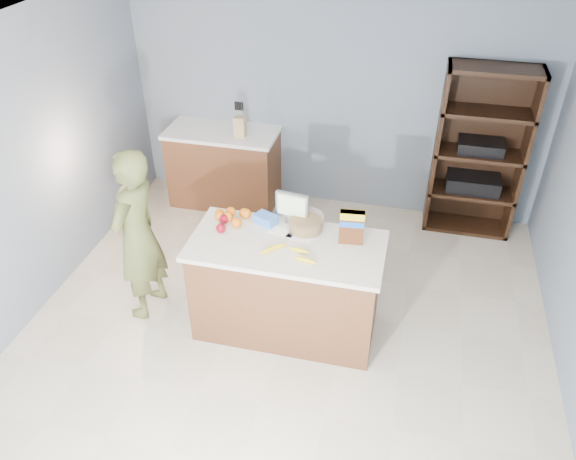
% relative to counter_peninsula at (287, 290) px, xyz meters
% --- Properties ---
extents(floor, '(4.50, 5.00, 0.02)m').
position_rel_counter_peninsula_xyz_m(floor, '(0.00, -0.30, -0.42)').
color(floor, beige).
rests_on(floor, ground).
extents(walls, '(4.52, 5.02, 2.51)m').
position_rel_counter_peninsula_xyz_m(walls, '(0.00, -0.30, 1.24)').
color(walls, slate).
rests_on(walls, ground).
extents(counter_peninsula, '(1.56, 0.76, 0.90)m').
position_rel_counter_peninsula_xyz_m(counter_peninsula, '(0.00, 0.00, 0.00)').
color(counter_peninsula, brown).
rests_on(counter_peninsula, ground).
extents(back_cabinet, '(1.24, 0.62, 0.90)m').
position_rel_counter_peninsula_xyz_m(back_cabinet, '(-1.20, 1.90, 0.04)').
color(back_cabinet, brown).
rests_on(back_cabinet, ground).
extents(shelving_unit, '(0.90, 0.40, 1.80)m').
position_rel_counter_peninsula_xyz_m(shelving_unit, '(1.55, 2.05, 0.45)').
color(shelving_unit, black).
rests_on(shelving_unit, ground).
extents(person, '(0.44, 0.61, 1.58)m').
position_rel_counter_peninsula_xyz_m(person, '(-1.28, -0.04, 0.38)').
color(person, '#586030').
rests_on(person, ground).
extents(knife_block, '(0.12, 0.10, 0.31)m').
position_rel_counter_peninsula_xyz_m(knife_block, '(-0.96, 1.82, 0.60)').
color(knife_block, tan).
rests_on(knife_block, back_cabinet).
extents(envelopes, '(0.41, 0.21, 0.00)m').
position_rel_counter_peninsula_xyz_m(envelopes, '(0.00, 0.13, 0.49)').
color(envelopes, white).
rests_on(envelopes, counter_peninsula).
extents(bananas, '(0.46, 0.22, 0.04)m').
position_rel_counter_peninsula_xyz_m(bananas, '(0.04, -0.12, 0.50)').
color(bananas, yellow).
rests_on(bananas, counter_peninsula).
extents(apples, '(0.10, 0.22, 0.08)m').
position_rel_counter_peninsula_xyz_m(apples, '(-0.57, 0.10, 0.53)').
color(apples, maroon).
rests_on(apples, counter_peninsula).
extents(oranges, '(0.30, 0.24, 0.08)m').
position_rel_counter_peninsula_xyz_m(oranges, '(-0.53, 0.23, 0.53)').
color(oranges, orange).
rests_on(oranges, counter_peninsula).
extents(blue_carton, '(0.21, 0.18, 0.08)m').
position_rel_counter_peninsula_xyz_m(blue_carton, '(-0.24, 0.25, 0.52)').
color(blue_carton, blue).
rests_on(blue_carton, counter_peninsula).
extents(salad_bowl, '(0.30, 0.30, 0.13)m').
position_rel_counter_peninsula_xyz_m(salad_bowl, '(0.10, 0.23, 0.54)').
color(salad_bowl, '#267219').
rests_on(salad_bowl, counter_peninsula).
extents(tv, '(0.28, 0.12, 0.28)m').
position_rel_counter_peninsula_xyz_m(tv, '(-0.03, 0.31, 0.64)').
color(tv, silver).
rests_on(tv, counter_peninsula).
extents(cereal_box, '(0.20, 0.09, 0.29)m').
position_rel_counter_peninsula_xyz_m(cereal_box, '(0.49, 0.14, 0.65)').
color(cereal_box, '#592B14').
rests_on(cereal_box, counter_peninsula).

